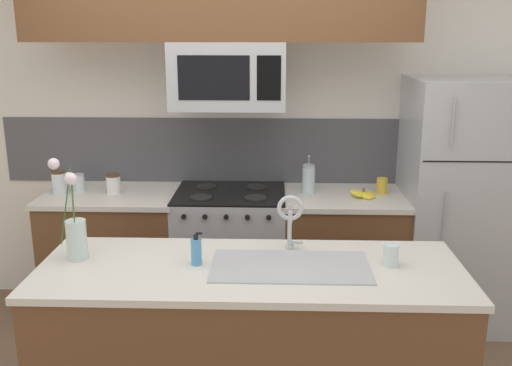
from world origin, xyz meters
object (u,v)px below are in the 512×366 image
Objects in this scene: coffee_tin at (382,186)px; sink_faucet at (290,215)px; dish_soap_bottle at (196,251)px; storage_jar_short at (113,184)px; banana_bunch at (363,195)px; flower_vase at (75,232)px; storage_jar_medium at (79,183)px; drinking_glass at (391,255)px; microwave at (228,76)px; storage_jar_tall at (59,182)px; french_press at (308,179)px; refrigerator at (467,203)px; stove_range at (231,254)px.

coffee_tin is 0.36× the size of sink_faucet.
storage_jar_short is at bearing 121.28° from dish_soap_bottle.
flower_vase is (-1.58, -1.12, 0.12)m from banana_bunch.
sink_faucet is (1.46, -1.09, 0.14)m from storage_jar_medium.
dish_soap_bottle is 0.94m from drinking_glass.
storage_jar_medium is at bearing 128.40° from dish_soap_bottle.
coffee_tin is (2.12, 0.02, -0.01)m from storage_jar_medium.
storage_jar_short is at bearing 178.86° from microwave.
storage_jar_tall is 1.47× the size of coffee_tin.
banana_bunch is at bearing -1.83° from storage_jar_short.
microwave reaches higher than french_press.
flower_vase is at bearing -144.48° from coffee_tin.
microwave reaches higher than storage_jar_tall.
dish_soap_bottle is at bearing -58.72° from storage_jar_short.
storage_jar_short is at bearing 138.81° from sink_faucet.
drinking_glass is 0.22× the size of flower_vase.
storage_jar_medium is at bearing -179.58° from coffee_tin.
sink_faucet reaches higher than storage_jar_medium.
flower_vase reaches higher than storage_jar_medium.
refrigerator is at bearing 40.65° from sink_faucet.
microwave reaches higher than flower_vase.
banana_bunch is at bearing 50.19° from dish_soap_bottle.
sink_faucet is (0.39, -1.03, -0.61)m from microwave.
dish_soap_bottle is at bearing -47.12° from storage_jar_tall.
refrigerator reaches higher than drinking_glass.
storage_jar_short is 1.23× the size of drinking_glass.
french_press reaches higher than drinking_glass.
stove_range is 1.48m from flower_vase.
sink_faucet is 0.61× the size of flower_vase.
french_press is (-1.10, 0.04, 0.16)m from refrigerator.
microwave is 1.48× the size of flower_vase.
banana_bunch is (0.91, -0.06, 0.47)m from stove_range.
storage_jar_medium is at bearing 147.21° from drinking_glass.
sink_faucet is 1.85× the size of dish_soap_bottle.
sink_faucet is at bearing 6.73° from flower_vase.
sink_faucet reaches higher than stove_range.
french_press is 2.43× the size of coffee_tin.
stove_range is at bearing 90.16° from microwave.
banana_bunch is at bearing -2.45° from microwave.
storage_jar_tall is at bearing 114.11° from flower_vase.
refrigerator is at bearing -0.31° from storage_jar_medium.
stove_range is 1.30m from sink_faucet.
drinking_glass reaches higher than stove_range.
french_press is at bearing 178.87° from coffee_tin.
sink_faucet is 0.53m from drinking_glass.
dish_soap_bottle is 1.51× the size of drinking_glass.
flower_vase is (0.14, -1.17, 0.08)m from storage_jar_short.
refrigerator is at bearing 0.92° from storage_jar_tall.
refrigerator is 2.71m from storage_jar_medium.
coffee_tin is 1.70m from dish_soap_bottle.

